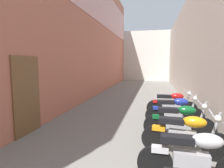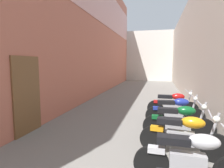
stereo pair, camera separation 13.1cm
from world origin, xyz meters
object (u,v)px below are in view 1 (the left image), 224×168
(motorcycle_seventh, at_px, (175,110))
(motorcycle_eighth, at_px, (172,104))
(motorcycle_sixth, at_px, (179,120))
(motorcycle_fifth, at_px, (185,134))
(motorcycle_fourth, at_px, (195,156))

(motorcycle_seventh, relative_size, motorcycle_eighth, 1.00)
(motorcycle_sixth, bearing_deg, motorcycle_eighth, 90.00)
(motorcycle_seventh, distance_m, motorcycle_eighth, 1.03)
(motorcycle_fifth, xyz_separation_m, motorcycle_eighth, (0.00, 3.10, 0.00))
(motorcycle_fifth, bearing_deg, motorcycle_eighth, 90.00)
(motorcycle_eighth, bearing_deg, motorcycle_fourth, -90.00)
(motorcycle_fifth, bearing_deg, motorcycle_sixth, 89.99)
(motorcycle_fifth, distance_m, motorcycle_eighth, 3.10)
(motorcycle_fifth, xyz_separation_m, motorcycle_seventh, (0.00, 2.07, 0.00))
(motorcycle_seventh, bearing_deg, motorcycle_fourth, -90.00)
(motorcycle_fourth, xyz_separation_m, motorcycle_eighth, (0.00, 4.10, 0.00))
(motorcycle_seventh, bearing_deg, motorcycle_sixth, -90.00)
(motorcycle_fourth, relative_size, motorcycle_fifth, 1.00)
(motorcycle_fourth, relative_size, motorcycle_sixth, 1.00)
(motorcycle_fifth, height_order, motorcycle_seventh, same)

